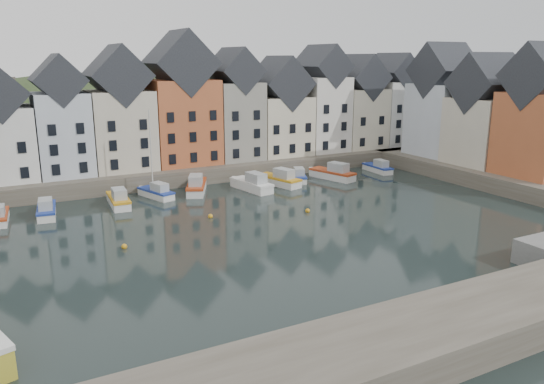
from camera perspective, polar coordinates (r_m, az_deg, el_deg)
ground at (r=50.15m, az=1.01°, el=-4.51°), size 260.00×260.00×0.00m
far_quay at (r=76.64m, az=-9.92°, el=2.65°), size 90.00×16.00×2.00m
right_quay at (r=76.26m, az=24.94°, el=1.46°), size 14.00×54.00×2.00m
near_wall at (r=27.92m, az=5.13°, el=-18.61°), size 50.00×6.00×2.00m
hillside at (r=105.84m, az=-13.92°, el=-4.98°), size 153.60×70.40×64.00m
far_terrace at (r=74.66m, az=-7.33°, el=8.56°), size 72.37×8.16×17.78m
right_terrace at (r=77.44m, az=22.12°, el=7.87°), size 8.30×24.25×16.36m
mooring_buoys at (r=53.03m, az=-5.59°, el=-3.36°), size 20.50×5.50×0.50m
boat_b at (r=60.20m, az=-23.10°, el=-1.81°), size 2.44×5.94×2.22m
boat_c at (r=61.62m, az=-16.17°, el=-0.83°), size 2.28×6.22×2.35m
boat_d at (r=64.14m, az=-12.30°, el=-0.02°), size 3.32×5.76×10.52m
boat_e at (r=65.79m, az=-8.13°, el=0.60°), size 4.67×6.98×2.58m
boat_f at (r=66.23m, az=-2.12°, el=0.83°), size 3.20×7.01×2.59m
boat_g at (r=68.79m, az=0.84°, el=1.33°), size 3.76×6.91×2.53m
boat_h at (r=71.55m, az=2.86°, el=1.71°), size 3.66×5.62×2.07m
boat_i at (r=72.83m, az=6.64°, el=1.98°), size 3.93×7.07×2.59m
boat_j at (r=78.35m, az=11.35°, el=2.55°), size 1.94×5.51×2.09m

